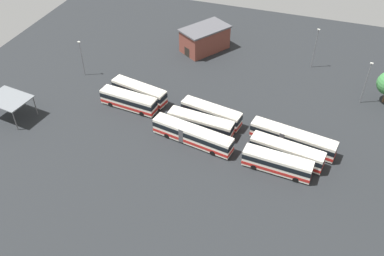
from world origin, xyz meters
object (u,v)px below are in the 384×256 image
(bus_row1_slot2, at_px, (211,113))
(depot_building, at_px, (205,39))
(bus_row1_slot1, at_px, (201,123))
(lamp_post_near_entrance, at_px, (366,82))
(lamp_post_far_corner, at_px, (82,57))
(bus_row0_slot1, at_px, (129,101))
(lamp_post_mid_lot, at_px, (315,47))
(bus_row2_slot0, at_px, (277,163))
(bus_row1_slot0, at_px, (192,135))
(maintenance_shelter, at_px, (8,99))
(bus_row2_slot2, at_px, (292,139))
(bus_row0_slot2, at_px, (139,92))
(bus_row2_slot1, at_px, (287,152))

(bus_row1_slot2, height_order, depot_building, depot_building)
(bus_row1_slot1, distance_m, lamp_post_near_entrance, 33.50)
(lamp_post_far_corner, bearing_deg, bus_row0_slot1, -28.16)
(bus_row0_slot1, xyz_separation_m, lamp_post_mid_lot, (32.02, 27.31, 3.29))
(bus_row2_slot0, bearing_deg, bus_row0_slot1, 165.69)
(bus_row1_slot2, distance_m, lamp_post_near_entrance, 30.85)
(bus_row1_slot1, bearing_deg, lamp_post_near_entrance, 34.63)
(bus_row1_slot0, bearing_deg, maintenance_shelter, -173.20)
(bus_row1_slot0, distance_m, bus_row1_slot2, 7.13)
(bus_row0_slot1, xyz_separation_m, lamp_post_far_corner, (-14.44, 7.73, 2.70))
(bus_row2_slot2, relative_size, lamp_post_mid_lot, 1.64)
(lamp_post_near_entrance, xyz_separation_m, lamp_post_far_corner, (-57.37, -9.10, -0.52))
(bus_row0_slot1, relative_size, bus_row1_slot1, 0.95)
(bus_row1_slot2, bearing_deg, bus_row0_slot2, 172.29)
(depot_building, height_order, lamp_post_near_entrance, lamp_post_near_entrance)
(bus_row2_slot0, relative_size, maintenance_shelter, 1.37)
(bus_row0_slot2, bearing_deg, bus_row1_slot1, -20.73)
(bus_row2_slot1, xyz_separation_m, depot_building, (-24.69, 31.59, 1.08))
(bus_row1_slot0, relative_size, lamp_post_near_entrance, 1.67)
(maintenance_shelter, relative_size, lamp_post_mid_lot, 0.91)
(lamp_post_far_corner, bearing_deg, bus_row2_slot0, -19.04)
(bus_row1_slot1, xyz_separation_m, lamp_post_mid_lot, (16.53, 29.42, 3.29))
(bus_row0_slot1, bearing_deg, lamp_post_mid_lot, 40.46)
(bus_row0_slot1, height_order, bus_row1_slot2, same)
(bus_row2_slot1, height_order, lamp_post_far_corner, lamp_post_far_corner)
(bus_row1_slot1, bearing_deg, bus_row2_slot0, -20.64)
(bus_row1_slot2, distance_m, lamp_post_mid_lot, 30.45)
(bus_row1_slot2, bearing_deg, bus_row2_slot1, -21.39)
(bus_row2_slot1, relative_size, lamp_post_mid_lot, 1.37)
(bus_row2_slot1, distance_m, maintenance_shelter, 51.69)
(bus_row2_slot1, xyz_separation_m, lamp_post_far_corner, (-46.02, 12.31, 2.70))
(bus_row0_slot1, distance_m, bus_row1_slot0, 16.12)
(bus_row0_slot2, xyz_separation_m, lamp_post_far_corner, (-15.12, 4.25, 2.70))
(depot_building, bearing_deg, bus_row2_slot1, -52.00)
(depot_building, xyz_separation_m, lamp_post_far_corner, (-21.33, -19.28, 1.63))
(bus_row2_slot2, bearing_deg, bus_row2_slot0, -101.31)
(bus_row1_slot1, xyz_separation_m, bus_row2_slot2, (16.47, 1.24, 0.00))
(bus_row0_slot2, bearing_deg, bus_row2_slot2, -7.94)
(bus_row2_slot0, bearing_deg, lamp_post_far_corner, 160.96)
(bus_row1_slot2, relative_size, lamp_post_far_corner, 1.47)
(bus_row0_slot1, relative_size, lamp_post_far_corner, 1.44)
(maintenance_shelter, bearing_deg, lamp_post_mid_lot, 35.62)
(bus_row2_slot1, height_order, maintenance_shelter, maintenance_shelter)
(bus_row1_slot0, xyz_separation_m, lamp_post_near_entrance, (27.83, 22.49, 3.22))
(depot_building, bearing_deg, bus_row0_slot2, -104.80)
(bus_row0_slot2, xyz_separation_m, bus_row1_slot1, (14.81, -5.60, 0.00))
(bus_row1_slot1, distance_m, bus_row2_slot0, 16.12)
(lamp_post_near_entrance, height_order, lamp_post_mid_lot, lamp_post_mid_lot)
(bus_row1_slot0, xyz_separation_m, bus_row1_slot2, (1.34, 7.01, -0.00))
(bus_row0_slot2, distance_m, bus_row2_slot1, 31.94)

